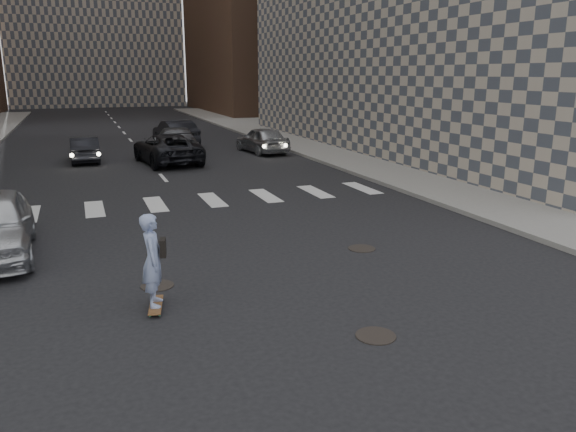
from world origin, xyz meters
name	(u,v)px	position (x,y,z in m)	size (l,w,h in m)	color
ground	(264,294)	(0.00, 0.00, 0.00)	(160.00, 160.00, 0.00)	black
sidewalk_right	(387,145)	(14.50, 20.00, 0.07)	(13.00, 80.00, 0.15)	gray
manhole_a	(376,336)	(1.20, -2.50, 0.01)	(0.70, 0.70, 0.02)	black
manhole_b	(157,286)	(-2.00, 1.20, 0.01)	(0.70, 0.70, 0.02)	black
manhole_c	(362,248)	(3.30, 2.00, 0.01)	(0.70, 0.70, 0.02)	black
skateboarder	(153,260)	(-2.18, -0.01, 0.99)	(0.55, 0.98, 1.89)	brown
traffic_car_a	(84,149)	(-3.05, 20.00, 0.63)	(1.34, 3.85, 1.27)	black
traffic_car_b	(176,141)	(1.67, 20.48, 0.78)	(2.19, 5.40, 1.57)	#525459
traffic_car_c	(167,149)	(0.80, 18.00, 0.74)	(2.46, 5.34, 1.48)	black
traffic_car_d	(262,140)	(6.44, 20.00, 0.74)	(1.74, 4.32, 1.47)	#AAACB1
traffic_car_e	(175,133)	(2.37, 24.85, 0.79)	(1.68, 4.81, 1.59)	black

